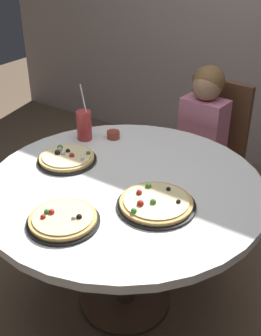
% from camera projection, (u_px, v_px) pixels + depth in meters
% --- Properties ---
extents(ground_plane, '(8.00, 8.00, 0.00)m').
position_uv_depth(ground_plane, '(125.00, 300.00, 2.29)').
color(ground_plane, brown).
extents(dining_table, '(1.27, 1.27, 0.75)m').
position_uv_depth(dining_table, '(124.00, 199.00, 1.96)').
color(dining_table, white).
rests_on(dining_table, ground_plane).
extents(chair_wooden, '(0.43, 0.43, 0.95)m').
position_uv_depth(chair_wooden, '(209.00, 148.00, 2.68)').
color(chair_wooden, brown).
rests_on(chair_wooden, ground_plane).
extents(diner_child, '(0.28, 0.42, 1.08)m').
position_uv_depth(diner_child, '(194.00, 166.00, 2.58)').
color(diner_child, '#3F4766').
rests_on(diner_child, ground_plane).
extents(pizza_veggie, '(0.33, 0.33, 0.05)m').
position_uv_depth(pizza_veggie, '(156.00, 203.00, 1.74)').
color(pizza_veggie, black).
rests_on(pizza_veggie, dining_table).
extents(pizza_cheese, '(0.29, 0.29, 0.05)m').
position_uv_depth(pizza_cheese, '(66.00, 158.00, 2.07)').
color(pizza_cheese, black).
rests_on(pizza_cheese, dining_table).
extents(pizza_pepperoni, '(0.29, 0.29, 0.05)m').
position_uv_depth(pizza_pepperoni, '(63.00, 220.00, 1.64)').
color(pizza_pepperoni, black).
rests_on(pizza_pepperoni, dining_table).
extents(soda_cup, '(0.08, 0.08, 0.31)m').
position_uv_depth(soda_cup, '(84.00, 125.00, 2.26)').
color(soda_cup, '#B73333').
rests_on(soda_cup, dining_table).
extents(sauce_bowl, '(0.07, 0.07, 0.04)m').
position_uv_depth(sauce_bowl, '(113.00, 135.00, 2.30)').
color(sauce_bowl, brown).
rests_on(sauce_bowl, dining_table).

